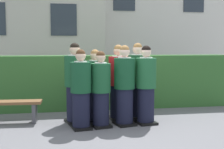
# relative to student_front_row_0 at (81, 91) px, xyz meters

# --- Properties ---
(ground_plane) EXTENTS (60.00, 60.00, 0.00)m
(ground_plane) POSITION_rel_student_front_row_0_xyz_m (0.69, 0.10, -0.76)
(ground_plane) COLOR slate
(student_front_row_0) EXTENTS (0.44, 0.54, 1.60)m
(student_front_row_0) POSITION_rel_student_front_row_0_xyz_m (0.00, 0.00, 0.00)
(student_front_row_0) COLOR black
(student_front_row_0) RESTS_ON ground
(student_front_row_1) EXTENTS (0.44, 0.53, 1.56)m
(student_front_row_1) POSITION_rel_student_front_row_0_xyz_m (0.41, 0.08, -0.02)
(student_front_row_1) COLOR black
(student_front_row_1) RESTS_ON ground
(student_front_row_2) EXTENTS (0.48, 0.57, 1.68)m
(student_front_row_2) POSITION_rel_student_front_row_0_xyz_m (0.92, 0.15, 0.04)
(student_front_row_2) COLOR black
(student_front_row_2) RESTS_ON ground
(student_front_row_3) EXTENTS (0.45, 0.55, 1.67)m
(student_front_row_3) POSITION_rel_student_front_row_0_xyz_m (1.39, 0.17, 0.04)
(student_front_row_3) COLOR black
(student_front_row_3) RESTS_ON ground
(student_rear_row_0) EXTENTS (0.50, 0.57, 1.73)m
(student_rear_row_0) POSITION_rel_student_front_row_0_xyz_m (-0.09, 0.52, 0.06)
(student_rear_row_0) COLOR black
(student_rear_row_0) RESTS_ON ground
(student_rear_row_1) EXTENTS (0.41, 0.52, 1.59)m
(student_rear_row_1) POSITION_rel_student_front_row_0_xyz_m (0.35, 0.58, -0.01)
(student_rear_row_1) COLOR black
(student_rear_row_1) RESTS_ON ground
(student_in_red_blazer) EXTENTS (0.44, 0.52, 1.69)m
(student_in_red_blazer) POSITION_rel_student_front_row_0_xyz_m (0.89, 0.65, 0.05)
(student_in_red_blazer) COLOR black
(student_in_red_blazer) RESTS_ON ground
(student_rear_row_3) EXTENTS (0.49, 0.58, 1.73)m
(student_rear_row_3) POSITION_rel_student_front_row_0_xyz_m (1.35, 0.73, 0.07)
(student_rear_row_3) COLOR black
(student_rear_row_3) RESTS_ON ground
(hedge) EXTENTS (7.00, 0.70, 1.41)m
(hedge) POSITION_rel_student_front_row_0_xyz_m (0.69, 1.99, -0.06)
(hedge) COLOR #33662D
(hedge) RESTS_ON ground
(school_building_main) EXTENTS (5.64, 3.90, 5.74)m
(school_building_main) POSITION_rel_student_front_row_0_xyz_m (-1.42, 6.75, 2.18)
(school_building_main) COLOR beige
(school_building_main) RESTS_ON ground
(wooden_bench) EXTENTS (1.42, 0.44, 0.48)m
(wooden_bench) POSITION_rel_student_front_row_0_xyz_m (-1.51, 0.71, -0.41)
(wooden_bench) COLOR brown
(wooden_bench) RESTS_ON ground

